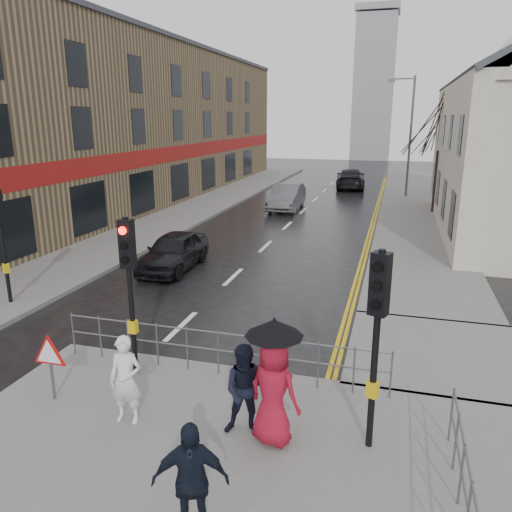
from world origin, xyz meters
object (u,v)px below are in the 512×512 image
Objects in this scene: pedestrian_b at (247,390)px; car_mid at (287,197)px; pedestrian_d at (190,482)px; pedestrian_with_umbrella at (274,379)px; pedestrian_a at (126,380)px; car_parked at (174,251)px.

car_mid is at bearing 89.30° from pedestrian_b.
pedestrian_d is 0.36× the size of car_mid.
pedestrian_with_umbrella is at bearing -22.30° from pedestrian_b.
pedestrian_a is 22.75m from car_mid.
pedestrian_b is 0.61m from pedestrian_with_umbrella.
pedestrian_a is 0.99× the size of pedestrian_b.
pedestrian_b is at bearing -59.72° from car_parked.
pedestrian_with_umbrella is 0.47× the size of car_mid.
pedestrian_b is at bearing 169.04° from pedestrian_with_umbrella.
car_mid is (-4.18, 24.76, -0.21)m from pedestrian_d.
car_mid is (1.33, 13.38, 0.09)m from car_parked.
pedestrian_d reaches higher than car_mid.
car_mid is (-4.22, 22.43, -0.19)m from pedestrian_b.
pedestrian_a is at bearing 174.77° from pedestrian_b.
car_parked is 13.44m from car_mid.
pedestrian_b is (2.17, 0.23, 0.01)m from pedestrian_a.
pedestrian_b is 0.97× the size of pedestrian_d.
pedestrian_b is 22.82m from car_mid.
pedestrian_d is 0.42× the size of car_parked.
pedestrian_a is 0.35× the size of car_mid.
pedestrian_d is at bearing -103.45° from pedestrian_with_umbrella.
car_parked is at bearing 97.33° from pedestrian_d.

